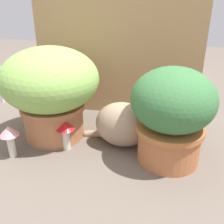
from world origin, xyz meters
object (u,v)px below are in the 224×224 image
grass_planter (51,88)px  mushroom_ornament_pink (9,135)px  leafy_planter (172,113)px  cat (126,123)px  mushroom_ornament_red (66,130)px

grass_planter → mushroom_ornament_pink: 0.29m
leafy_planter → mushroom_ornament_pink: 0.71m
leafy_planter → mushroom_ornament_pink: leafy_planter is taller
leafy_planter → cat: (-0.20, 0.08, -0.11)m
mushroom_ornament_red → cat: bearing=18.8°
leafy_planter → mushroom_ornament_red: 0.49m
leafy_planter → mushroom_ornament_pink: (-0.69, -0.13, -0.12)m
leafy_planter → cat: bearing=159.5°
mushroom_ornament_pink → mushroom_ornament_red: (0.22, 0.11, -0.01)m
mushroom_ornament_red → mushroom_ornament_pink: bearing=-153.3°
grass_planter → leafy_planter: size_ratio=1.12×
grass_planter → cat: size_ratio=1.25×
grass_planter → mushroom_ornament_red: grass_planter is taller
grass_planter → mushroom_ornament_pink: bearing=-117.1°
leafy_planter → mushroom_ornament_pink: size_ratio=2.73×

